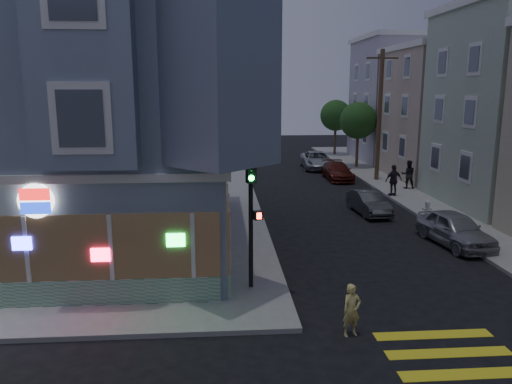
{
  "coord_description": "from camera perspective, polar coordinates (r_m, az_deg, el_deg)",
  "views": [
    {
      "loc": [
        0.82,
        -10.35,
        6.53
      ],
      "look_at": [
        2.12,
        7.15,
        2.87
      ],
      "focal_mm": 35.0,
      "sensor_mm": 36.0,
      "label": 1
    }
  ],
  "objects": [
    {
      "name": "traffic_signal",
      "position": [
        15.64,
        -0.51,
        -0.63
      ],
      "size": [
        0.56,
        0.5,
        4.47
      ],
      "rotation": [
        0.0,
        0.0,
        0.27
      ],
      "color": "black",
      "rests_on": "sidewalk_nw"
    },
    {
      "name": "sidewalk_nw",
      "position": [
        36.87,
        -27.01,
        0.39
      ],
      "size": [
        33.0,
        42.0,
        0.15
      ],
      "primitive_type": "cube",
      "color": "gray",
      "rests_on": "ground"
    },
    {
      "name": "ground",
      "position": [
        12.27,
        -7.92,
        -20.51
      ],
      "size": [
        120.0,
        120.0,
        0.0
      ],
      "primitive_type": "plane",
      "color": "black",
      "rests_on": "ground"
    },
    {
      "name": "row_house_c",
      "position": [
        40.03,
        23.84,
        8.09
      ],
      "size": [
        12.0,
        8.6,
        9.0
      ],
      "primitive_type": "cube",
      "color": "tan",
      "rests_on": "sidewalk_ne"
    },
    {
      "name": "pedestrian_b",
      "position": [
        31.21,
        15.46,
        1.3
      ],
      "size": [
        1.18,
        0.7,
        1.88
      ],
      "primitive_type": "imported",
      "rotation": [
        0.0,
        0.0,
        3.37
      ],
      "color": "#28242D",
      "rests_on": "sidewalk_ne"
    },
    {
      "name": "fire_hydrant",
      "position": [
        26.87,
        18.98,
        -1.69
      ],
      "size": [
        0.47,
        0.27,
        0.81
      ],
      "color": "silver",
      "rests_on": "sidewalk_ne"
    },
    {
      "name": "street_tree_near",
      "position": [
        42.01,
        11.61,
        7.99
      ],
      "size": [
        3.0,
        3.0,
        5.3
      ],
      "color": "#4C3826",
      "rests_on": "sidewalk_ne"
    },
    {
      "name": "parked_car_a",
      "position": [
        22.7,
        21.79,
        -3.94
      ],
      "size": [
        2.2,
        4.37,
        1.43
      ],
      "primitive_type": "imported",
      "rotation": [
        0.0,
        0.0,
        0.13
      ],
      "color": "#999CA1",
      "rests_on": "ground"
    },
    {
      "name": "parked_car_d",
      "position": [
        41.62,
        6.96,
        3.63
      ],
      "size": [
        2.51,
        5.15,
        1.41
      ],
      "primitive_type": "imported",
      "rotation": [
        0.0,
        0.0,
        -0.04
      ],
      "color": "#A4ABAE",
      "rests_on": "ground"
    },
    {
      "name": "street_tree_far",
      "position": [
        49.74,
        9.1,
        8.63
      ],
      "size": [
        3.0,
        3.0,
        5.3
      ],
      "color": "#4C3826",
      "rests_on": "sidewalk_ne"
    },
    {
      "name": "pedestrian_a",
      "position": [
        33.75,
        16.99,
        1.94
      ],
      "size": [
        1.02,
        0.86,
        1.84
      ],
      "primitive_type": "imported",
      "rotation": [
        0.0,
        0.0,
        2.94
      ],
      "color": "black",
      "rests_on": "sidewalk_ne"
    },
    {
      "name": "parked_car_b",
      "position": [
        27.02,
        12.75,
        -1.19
      ],
      "size": [
        1.59,
        3.79,
        1.22
      ],
      "primitive_type": "imported",
      "rotation": [
        0.0,
        0.0,
        0.08
      ],
      "color": "#3A3C3F",
      "rests_on": "ground"
    },
    {
      "name": "utility_pole",
      "position": [
        36.17,
        13.94,
        8.68
      ],
      "size": [
        2.2,
        0.3,
        9.0
      ],
      "color": "#4C3826",
      "rests_on": "sidewalk_ne"
    },
    {
      "name": "parked_car_c",
      "position": [
        36.72,
        9.31,
        2.35
      ],
      "size": [
        1.76,
        4.29,
        1.24
      ],
      "primitive_type": "imported",
      "rotation": [
        0.0,
        0.0,
        -0.0
      ],
      "color": "#591B14",
      "rests_on": "ground"
    },
    {
      "name": "running_child",
      "position": [
        13.91,
        10.88,
        -13.13
      ],
      "size": [
        0.6,
        0.48,
        1.45
      ],
      "primitive_type": "imported",
      "rotation": [
        0.0,
        0.0,
        0.27
      ],
      "color": "#DACE6F",
      "rests_on": "ground"
    },
    {
      "name": "corner_building",
      "position": [
        22.41,
        -22.24,
        9.09
      ],
      "size": [
        14.6,
        14.6,
        11.4
      ],
      "color": "slate",
      "rests_on": "sidewalk_nw"
    },
    {
      "name": "row_house_d",
      "position": [
        48.14,
        18.89,
        9.8
      ],
      "size": [
        12.0,
        8.6,
        10.5
      ],
      "primitive_type": "cube",
      "color": "#B4ABBC",
      "rests_on": "sidewalk_ne"
    }
  ]
}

